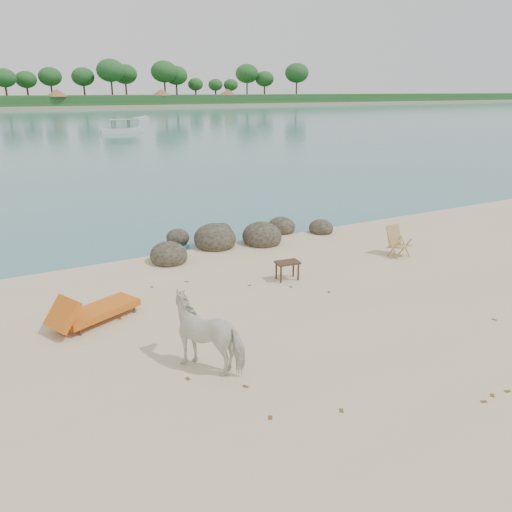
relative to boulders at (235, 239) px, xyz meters
The scene contains 9 objects.
water 84.13m from the boulders, 91.03° to the left, with size 400.00×400.00×0.00m, color #3C7378.
boulders is the anchor object (origin of this frame).
cow 7.05m from the boulders, 120.14° to the right, with size 0.67×1.46×1.23m, color white.
side_table 3.34m from the boulders, 94.01° to the right, with size 0.58×0.37×0.47m, color #302113, non-canonical shape.
lounge_chair 5.88m from the boulders, 144.76° to the right, with size 2.01×0.70×0.60m, color #CE5918, non-canonical shape.
deck_chair 4.83m from the boulders, 43.21° to the right, with size 0.54×0.60×0.85m, color #A38F51, non-canonical shape.
boat_mid 44.34m from the boulders, 79.76° to the left, with size 4.91×1.11×2.41m, color silver, non-canonical shape.
boat_far 68.01m from the boulders, 75.72° to the left, with size 4.91×1.10×0.57m, color silver, non-canonical shape.
dead_leaves 6.18m from the boulders, 105.37° to the right, with size 6.82×7.02×0.00m.
Camera 1 is at (-4.99, -7.16, 4.50)m, focal length 35.00 mm.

